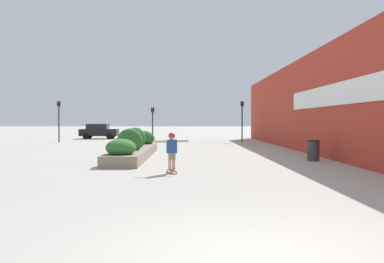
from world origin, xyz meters
name	(u,v)px	position (x,y,z in m)	size (l,w,h in m)	color
ground_plane	(254,253)	(0.00, 0.00, 0.00)	(300.00, 300.00, 0.00)	#ADA89E
building_wall_right	(321,103)	(6.23, 17.03, 2.86)	(0.67, 46.86, 5.71)	#B23323
planter_box	(134,148)	(-3.70, 15.98, 0.49)	(1.55, 10.79, 1.52)	gray
skateboard	(172,171)	(-1.51, 9.25, 0.07)	(0.45, 0.74, 0.10)	maroon
skateboarder	(172,148)	(-1.51, 9.25, 0.92)	(1.20, 0.55, 1.35)	tan
trash_bin	(313,150)	(4.93, 13.94, 0.49)	(0.59, 0.59, 0.97)	#38383D
car_leftmost	(305,132)	(10.55, 35.87, 0.80)	(3.80, 2.00, 1.50)	black
car_center_left	(99,131)	(-10.39, 39.38, 0.81)	(3.94, 1.99, 1.58)	black
traffic_light_left	(153,118)	(-4.09, 32.08, 2.13)	(0.28, 0.30, 3.09)	black
traffic_light_right	(242,114)	(3.94, 32.50, 2.48)	(0.28, 0.30, 3.66)	black
traffic_light_far_left	(59,114)	(-12.42, 32.09, 2.47)	(0.28, 0.30, 3.64)	black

